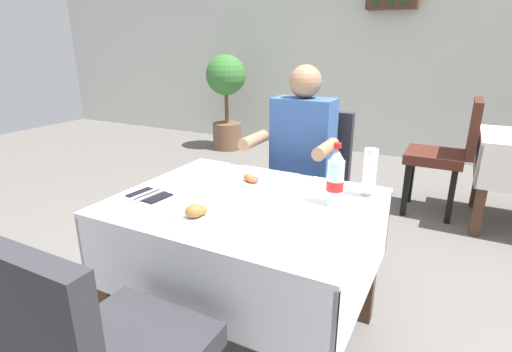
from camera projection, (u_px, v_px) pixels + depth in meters
name	position (u px, v px, depth m)	size (l,w,h in m)	color
ground_plane	(235.00, 315.00, 2.09)	(11.00, 11.00, 0.00)	#66605B
back_wall	(389.00, 31.00, 4.69)	(11.00, 0.12, 3.03)	silver
main_dining_table	(246.00, 234.00, 1.77)	(1.10, 0.89, 0.72)	white
chair_far_diner_seat	(310.00, 180.00, 2.47)	(0.44, 0.50, 0.97)	#2D2D33
seated_diner_far	(299.00, 160.00, 2.35)	(0.50, 0.46, 1.26)	#282D42
plate_near_camera	(200.00, 214.00, 1.54)	(0.25, 0.25, 0.06)	white
plate_far_diner	(252.00, 182.00, 1.90)	(0.22, 0.22, 0.05)	white
beer_glass_left	(369.00, 173.00, 1.72)	(0.07, 0.07, 0.22)	white
cola_bottle_primary	(335.00, 179.00, 1.63)	(0.07, 0.07, 0.27)	silver
napkin_cutlery_set	(149.00, 195.00, 1.76)	(0.18, 0.19, 0.01)	black
background_chair_left	(448.00, 150.00, 3.16)	(0.50, 0.44, 0.97)	#4C2319
potted_plant_corner	(226.00, 92.00, 5.16)	(0.52, 0.52, 1.24)	brown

